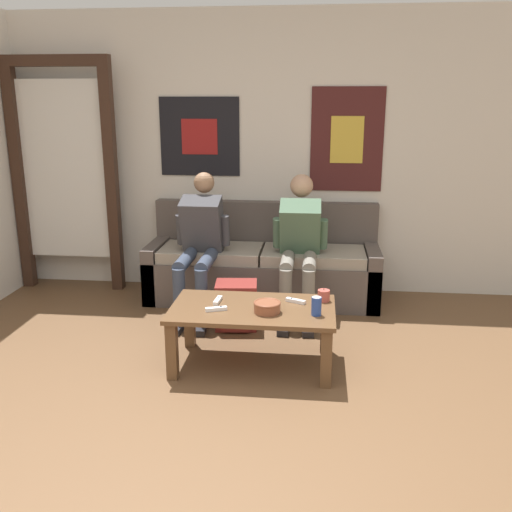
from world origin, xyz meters
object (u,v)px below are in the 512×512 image
at_px(person_seated_adult, 200,240).
at_px(game_controller_far_center, 216,309).
at_px(backpack, 236,306).
at_px(drink_can_blue, 316,306).
at_px(ceramic_bowl, 267,306).
at_px(game_controller_near_right, 296,301).
at_px(person_seated_teen, 300,240).
at_px(game_controller_near_left, 218,300).
at_px(coffee_table, 253,317).
at_px(couch, 263,267).
at_px(pillar_candle, 324,296).

relative_size(person_seated_adult, game_controller_far_center, 7.94).
height_order(backpack, drink_can_blue, drink_can_blue).
distance_m(ceramic_bowl, game_controller_near_right, 0.27).
distance_m(person_seated_teen, game_controller_near_left, 1.13).
bearing_deg(game_controller_far_center, game_controller_near_right, 22.40).
bearing_deg(person_seated_teen, backpack, -139.65).
bearing_deg(ceramic_bowl, game_controller_near_left, 156.32).
distance_m(coffee_table, game_controller_far_center, 0.26).
bearing_deg(game_controller_near_left, person_seated_teen, 61.95).
xyz_separation_m(person_seated_adult, backpack, (0.36, -0.36, -0.45)).
relative_size(person_seated_adult, person_seated_teen, 1.01).
relative_size(ceramic_bowl, drink_can_blue, 1.46).
distance_m(coffee_table, drink_can_blue, 0.46).
height_order(couch, pillar_candle, couch).
relative_size(coffee_table, game_controller_near_right, 7.64).
height_order(coffee_table, game_controller_far_center, game_controller_far_center).
height_order(person_seated_adult, game_controller_near_right, person_seated_adult).
height_order(coffee_table, game_controller_near_right, game_controller_near_right).
bearing_deg(ceramic_bowl, game_controller_far_center, -178.85).
bearing_deg(couch, person_seated_teen, -43.42).
height_order(backpack, pillar_candle, pillar_candle).
xyz_separation_m(pillar_candle, game_controller_near_right, (-0.19, -0.05, -0.03)).
height_order(person_seated_teen, game_controller_near_left, person_seated_teen).
bearing_deg(ceramic_bowl, pillar_candle, 35.02).
xyz_separation_m(coffee_table, person_seated_adult, (-0.57, 1.01, 0.28)).
bearing_deg(game_controller_near_right, person_seated_adult, 133.89).
distance_m(person_seated_adult, ceramic_bowl, 1.29).
distance_m(backpack, game_controller_near_left, 0.63).
relative_size(backpack, game_controller_near_right, 2.55).
distance_m(person_seated_teen, game_controller_near_right, 0.96).
bearing_deg(couch, backpack, -101.04).
bearing_deg(game_controller_near_left, game_controller_far_center, -83.76).
height_order(person_seated_teen, game_controller_far_center, person_seated_teen).
relative_size(person_seated_teen, drink_can_blue, 9.29).
bearing_deg(pillar_candle, game_controller_near_left, -171.98).
bearing_deg(person_seated_adult, ceramic_bowl, -58.32).
xyz_separation_m(couch, coffee_table, (0.06, -1.38, 0.06)).
height_order(pillar_candle, drink_can_blue, drink_can_blue).
relative_size(ceramic_bowl, game_controller_near_left, 1.24).
relative_size(person_seated_teen, pillar_candle, 12.58).
bearing_deg(couch, ceramic_bowl, -83.32).
height_order(coffee_table, person_seated_teen, person_seated_teen).
xyz_separation_m(game_controller_near_left, game_controller_far_center, (0.02, -0.16, 0.00)).
bearing_deg(game_controller_far_center, ceramic_bowl, 1.15).
height_order(ceramic_bowl, pillar_candle, pillar_candle).
bearing_deg(backpack, ceramic_bowl, -66.84).
distance_m(coffee_table, game_controller_near_left, 0.27).
bearing_deg(person_seated_adult, drink_can_blue, -48.04).
relative_size(couch, game_controller_far_center, 14.10).
xyz_separation_m(drink_can_blue, game_controller_near_right, (-0.14, 0.22, -0.05)).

